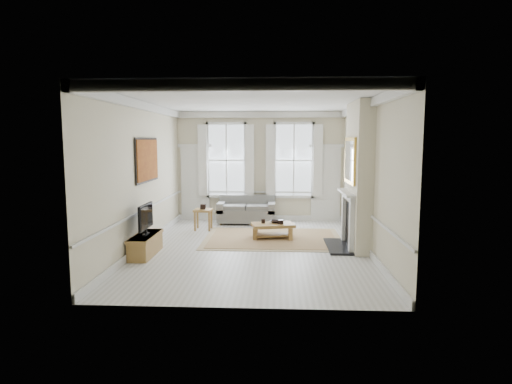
# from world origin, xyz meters

# --- Properties ---
(floor) EXTENTS (7.20, 7.20, 0.00)m
(floor) POSITION_xyz_m (0.00, 0.00, 0.00)
(floor) COLOR #B7B5AD
(floor) RESTS_ON ground
(ceiling) EXTENTS (7.20, 7.20, 0.00)m
(ceiling) POSITION_xyz_m (0.00, 0.00, 3.40)
(ceiling) COLOR white
(ceiling) RESTS_ON back_wall
(back_wall) EXTENTS (5.20, 0.00, 5.20)m
(back_wall) POSITION_xyz_m (0.00, 3.60, 1.70)
(back_wall) COLOR beige
(back_wall) RESTS_ON floor
(left_wall) EXTENTS (0.00, 7.20, 7.20)m
(left_wall) POSITION_xyz_m (-2.60, 0.00, 1.70)
(left_wall) COLOR beige
(left_wall) RESTS_ON floor
(right_wall) EXTENTS (0.00, 7.20, 7.20)m
(right_wall) POSITION_xyz_m (2.60, 0.00, 1.70)
(right_wall) COLOR beige
(right_wall) RESTS_ON floor
(window_left) EXTENTS (1.26, 0.20, 2.20)m
(window_left) POSITION_xyz_m (-1.05, 3.55, 1.90)
(window_left) COLOR #B2BCC6
(window_left) RESTS_ON back_wall
(window_right) EXTENTS (1.26, 0.20, 2.20)m
(window_right) POSITION_xyz_m (1.05, 3.55, 1.90)
(window_right) COLOR #B2BCC6
(window_right) RESTS_ON back_wall
(door_left) EXTENTS (0.90, 0.08, 2.30)m
(door_left) POSITION_xyz_m (-2.05, 3.56, 1.15)
(door_left) COLOR silver
(door_left) RESTS_ON floor
(door_right) EXTENTS (0.90, 0.08, 2.30)m
(door_right) POSITION_xyz_m (2.05, 3.56, 1.15)
(door_right) COLOR silver
(door_right) RESTS_ON floor
(painting) EXTENTS (0.05, 1.66, 1.06)m
(painting) POSITION_xyz_m (-2.56, 0.30, 2.05)
(painting) COLOR #9E561B
(painting) RESTS_ON left_wall
(chimney_breast) EXTENTS (0.35, 1.70, 3.38)m
(chimney_breast) POSITION_xyz_m (2.43, 0.20, 1.70)
(chimney_breast) COLOR beige
(chimney_breast) RESTS_ON floor
(hearth) EXTENTS (0.55, 1.50, 0.05)m
(hearth) POSITION_xyz_m (2.00, 0.20, 0.03)
(hearth) COLOR black
(hearth) RESTS_ON floor
(fireplace) EXTENTS (0.21, 1.45, 1.33)m
(fireplace) POSITION_xyz_m (2.20, 0.20, 0.73)
(fireplace) COLOR silver
(fireplace) RESTS_ON floor
(mirror) EXTENTS (0.06, 1.26, 1.06)m
(mirror) POSITION_xyz_m (2.21, 0.20, 2.05)
(mirror) COLOR gold
(mirror) RESTS_ON chimney_breast
(sofa) EXTENTS (1.73, 0.84, 0.83)m
(sofa) POSITION_xyz_m (-0.39, 3.11, 0.35)
(sofa) COLOR slate
(sofa) RESTS_ON floor
(side_table) EXTENTS (0.51, 0.51, 0.59)m
(side_table) POSITION_xyz_m (-1.54, 2.04, 0.48)
(side_table) COLOR brown
(side_table) RESTS_ON floor
(rug) EXTENTS (3.50, 2.60, 0.02)m
(rug) POSITION_xyz_m (0.44, 1.01, 0.01)
(rug) COLOR #9E7751
(rug) RESTS_ON floor
(coffee_table) EXTENTS (1.17, 0.83, 0.40)m
(coffee_table) POSITION_xyz_m (0.44, 1.01, 0.32)
(coffee_table) COLOR brown
(coffee_table) RESTS_ON rug
(ceramic_pot_a) EXTENTS (0.10, 0.10, 0.10)m
(ceramic_pot_a) POSITION_xyz_m (0.19, 1.06, 0.45)
(ceramic_pot_a) COLOR black
(ceramic_pot_a) RESTS_ON coffee_table
(ceramic_pot_b) EXTENTS (0.15, 0.15, 0.11)m
(ceramic_pot_b) POSITION_xyz_m (0.64, 0.96, 0.45)
(ceramic_pot_b) COLOR black
(ceramic_pot_b) RESTS_ON coffee_table
(bowl) EXTENTS (0.30, 0.30, 0.06)m
(bowl) POSITION_xyz_m (0.49, 1.11, 0.43)
(bowl) COLOR black
(bowl) RESTS_ON coffee_table
(tv_stand) EXTENTS (0.41, 1.28, 0.46)m
(tv_stand) POSITION_xyz_m (-2.34, -0.72, 0.23)
(tv_stand) COLOR brown
(tv_stand) RESTS_ON floor
(tv) EXTENTS (0.08, 0.90, 0.68)m
(tv) POSITION_xyz_m (-2.32, -0.72, 0.85)
(tv) COLOR black
(tv) RESTS_ON tv_stand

